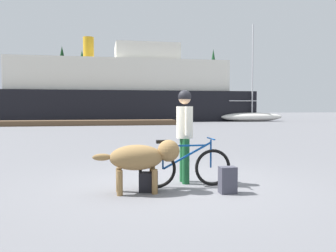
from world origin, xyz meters
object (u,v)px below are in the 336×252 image
bicycle (185,167)px  dog (142,157)px  ferry_boat (122,92)px  handbag_pannier (148,182)px  sailboat_moored (252,116)px  backpack (228,180)px  person_cyclist (185,126)px

bicycle → dog: dog is taller
bicycle → ferry_boat: size_ratio=0.06×
dog → handbag_pannier: dog is taller
bicycle → ferry_boat: (0.74, 31.63, 2.68)m
dog → sailboat_moored: size_ratio=0.15×
backpack → ferry_boat: ferry_boat is taller
person_cyclist → dog: (-0.89, -0.64, -0.49)m
ferry_boat → sailboat_moored: (13.00, -3.97, -2.52)m
bicycle → person_cyclist: size_ratio=0.96×
handbag_pannier → sailboat_moored: sailboat_moored is taller
dog → ferry_boat: (1.55, 31.90, 2.45)m
bicycle → person_cyclist: bearing=77.2°
backpack → sailboat_moored: bearing=65.1°
person_cyclist → dog: person_cyclist is taller
dog → ferry_boat: ferry_boat is taller
bicycle → dog: size_ratio=1.16×
bicycle → dog: 0.89m
backpack → sailboat_moored: (13.14, 28.26, 0.30)m
person_cyclist → ferry_boat: size_ratio=0.07×
backpack → ferry_boat: size_ratio=0.02×
dog → backpack: bearing=-12.8°
bicycle → backpack: bicycle is taller
dog → backpack: dog is taller
backpack → sailboat_moored: 31.17m
bicycle → sailboat_moored: sailboat_moored is taller
ferry_boat → sailboat_moored: size_ratio=2.79×
bicycle → backpack: bearing=-44.6°
bicycle → handbag_pannier: bearing=-160.1°
bicycle → backpack: 0.87m
backpack → bicycle: bearing=135.4°
sailboat_moored → dog: bearing=-117.5°
person_cyclist → bicycle: bearing=-102.8°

